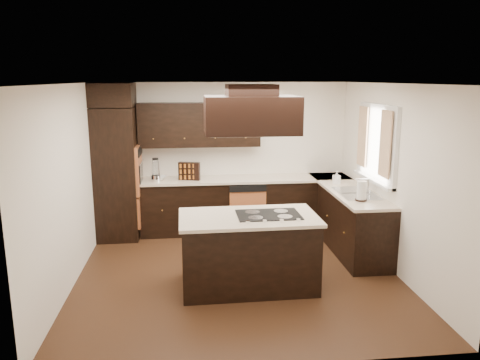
% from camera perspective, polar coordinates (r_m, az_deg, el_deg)
% --- Properties ---
extents(floor, '(4.20, 4.20, 0.02)m').
position_cam_1_polar(floor, '(6.41, -0.31, -11.36)').
color(floor, '#53311B').
rests_on(floor, ground).
extents(ceiling, '(4.20, 4.20, 0.02)m').
position_cam_1_polar(ceiling, '(5.87, -0.34, 11.77)').
color(ceiling, white).
rests_on(ceiling, ground).
extents(wall_back, '(4.20, 0.02, 2.50)m').
position_cam_1_polar(wall_back, '(8.08, -1.87, 2.96)').
color(wall_back, white).
rests_on(wall_back, ground).
extents(wall_front, '(4.20, 0.02, 2.50)m').
position_cam_1_polar(wall_front, '(4.00, 2.80, -6.91)').
color(wall_front, white).
rests_on(wall_front, ground).
extents(wall_left, '(0.02, 4.20, 2.50)m').
position_cam_1_polar(wall_left, '(6.18, -20.20, -0.75)').
color(wall_left, white).
rests_on(wall_left, ground).
extents(wall_right, '(0.02, 4.20, 2.50)m').
position_cam_1_polar(wall_right, '(6.57, 18.29, 0.14)').
color(wall_right, white).
rests_on(wall_right, ground).
extents(oven_column, '(0.65, 0.75, 2.12)m').
position_cam_1_polar(oven_column, '(7.79, -14.76, 0.76)').
color(oven_column, black).
rests_on(oven_column, floor).
extents(wall_oven_face, '(0.05, 0.62, 0.78)m').
position_cam_1_polar(wall_oven_face, '(7.73, -12.22, 1.26)').
color(wall_oven_face, '#D3703E').
rests_on(wall_oven_face, oven_column).
extents(base_cabinets_back, '(2.93, 0.60, 0.88)m').
position_cam_1_polar(base_cabinets_back, '(7.96, -1.40, -3.17)').
color(base_cabinets_back, black).
rests_on(base_cabinets_back, floor).
extents(base_cabinets_right, '(0.60, 2.40, 0.88)m').
position_cam_1_polar(base_cabinets_right, '(7.47, 12.87, -4.53)').
color(base_cabinets_right, black).
rests_on(base_cabinets_right, floor).
extents(countertop_back, '(2.93, 0.63, 0.04)m').
position_cam_1_polar(countertop_back, '(7.83, -1.41, 0.05)').
color(countertop_back, beige).
rests_on(countertop_back, base_cabinets_back).
extents(countertop_right, '(0.63, 2.40, 0.04)m').
position_cam_1_polar(countertop_right, '(7.34, 12.93, -1.10)').
color(countertop_right, beige).
rests_on(countertop_right, base_cabinets_right).
extents(upper_cabinets, '(2.00, 0.34, 0.72)m').
position_cam_1_polar(upper_cabinets, '(7.81, -4.96, 6.73)').
color(upper_cabinets, black).
rests_on(upper_cabinets, wall_back).
extents(dishwasher_front, '(0.60, 0.05, 0.72)m').
position_cam_1_polar(dishwasher_front, '(7.72, 0.96, -4.00)').
color(dishwasher_front, '#D3703E').
rests_on(dishwasher_front, floor).
extents(window_frame, '(0.06, 1.32, 1.12)m').
position_cam_1_polar(window_frame, '(6.99, 16.37, 4.30)').
color(window_frame, white).
rests_on(window_frame, wall_right).
extents(window_pane, '(0.00, 1.20, 1.00)m').
position_cam_1_polar(window_pane, '(7.00, 16.58, 4.29)').
color(window_pane, white).
rests_on(window_pane, wall_right).
extents(curtain_left, '(0.02, 0.34, 0.90)m').
position_cam_1_polar(curtain_left, '(6.58, 17.30, 4.20)').
color(curtain_left, '#FDE9C4').
rests_on(curtain_left, wall_right).
extents(curtain_right, '(0.02, 0.34, 0.90)m').
position_cam_1_polar(curtain_right, '(7.35, 14.72, 5.16)').
color(curtain_right, '#FDE9C4').
rests_on(curtain_right, wall_right).
extents(sink_rim, '(0.52, 0.84, 0.01)m').
position_cam_1_polar(sink_rim, '(7.02, 13.97, -1.57)').
color(sink_rim, silver).
rests_on(sink_rim, countertop_right).
extents(island, '(1.65, 0.92, 0.88)m').
position_cam_1_polar(island, '(5.88, 1.03, -8.87)').
color(island, black).
rests_on(island, floor).
extents(island_top, '(1.71, 0.98, 0.04)m').
position_cam_1_polar(island_top, '(5.73, 1.05, -4.58)').
color(island_top, beige).
rests_on(island_top, island).
extents(cooktop, '(0.78, 0.53, 0.01)m').
position_cam_1_polar(cooktop, '(5.76, 3.49, -4.24)').
color(cooktop, black).
rests_on(cooktop, island_top).
extents(range_hood, '(1.05, 0.72, 0.42)m').
position_cam_1_polar(range_hood, '(5.35, 1.35, 7.96)').
color(range_hood, black).
rests_on(range_hood, ceiling).
extents(hood_duct, '(0.55, 0.50, 0.13)m').
position_cam_1_polar(hood_duct, '(5.34, 1.36, 10.91)').
color(hood_duct, black).
rests_on(hood_duct, ceiling).
extents(blender_base, '(0.15, 0.15, 0.10)m').
position_cam_1_polar(blender_base, '(7.73, -10.20, 0.21)').
color(blender_base, silver).
rests_on(blender_base, countertop_back).
extents(blender_pitcher, '(0.13, 0.13, 0.26)m').
position_cam_1_polar(blender_pitcher, '(7.69, -10.25, 1.52)').
color(blender_pitcher, silver).
rests_on(blender_pitcher, blender_base).
extents(spice_rack, '(0.36, 0.19, 0.29)m').
position_cam_1_polar(spice_rack, '(7.73, -6.21, 1.08)').
color(spice_rack, black).
rests_on(spice_rack, countertop_back).
extents(mixing_bowl, '(0.29, 0.29, 0.06)m').
position_cam_1_polar(mixing_bowl, '(7.83, -9.90, 0.23)').
color(mixing_bowl, white).
rests_on(mixing_bowl, countertop_back).
extents(soap_bottle, '(0.11, 0.12, 0.21)m').
position_cam_1_polar(soap_bottle, '(7.58, 11.69, 0.32)').
color(soap_bottle, white).
rests_on(soap_bottle, countertop_right).
extents(paper_towel, '(0.13, 0.13, 0.28)m').
position_cam_1_polar(paper_towel, '(6.59, 14.59, -1.31)').
color(paper_towel, white).
rests_on(paper_towel, countertop_right).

